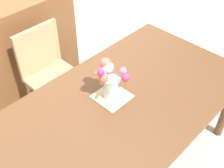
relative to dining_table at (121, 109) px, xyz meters
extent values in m
plane|color=#B7AD99|center=(0.00, 0.00, -0.65)|extent=(12.00, 12.00, 0.00)
cube|color=brown|center=(0.00, 0.00, 0.05)|extent=(1.88, 1.03, 0.04)
cylinder|color=brown|center=(0.86, 0.44, -0.31)|extent=(0.07, 0.07, 0.69)
cube|color=tan|center=(0.00, 0.78, -0.20)|extent=(0.42, 0.42, 0.04)
cylinder|color=tan|center=(0.18, 0.60, -0.43)|extent=(0.04, 0.04, 0.44)
cylinder|color=tan|center=(-0.18, 0.60, -0.43)|extent=(0.04, 0.04, 0.44)
cylinder|color=tan|center=(0.18, 0.96, -0.43)|extent=(0.04, 0.04, 0.44)
cylinder|color=tan|center=(-0.18, 0.96, -0.43)|extent=(0.04, 0.04, 0.44)
cube|color=tan|center=(0.00, 0.97, 0.03)|extent=(0.42, 0.04, 0.42)
cube|color=brown|center=(-0.16, 1.33, -0.15)|extent=(1.40, 0.44, 1.00)
sphere|color=#B7933D|center=(0.14, 1.10, 0.13)|extent=(0.04, 0.04, 0.04)
sphere|color=#B7933D|center=(0.14, 1.10, -0.27)|extent=(0.04, 0.04, 0.04)
cube|color=tan|center=(-0.01, 0.08, 0.08)|extent=(0.22, 0.22, 0.01)
cylinder|color=silver|center=(-0.01, 0.08, 0.16)|extent=(0.11, 0.11, 0.15)
sphere|color=#E55B4C|center=(-0.06, 0.11, 0.26)|extent=(0.07, 0.07, 0.07)
cylinder|color=#478438|center=(-0.06, 0.11, 0.24)|extent=(0.01, 0.01, 0.03)
sphere|color=#D12D66|center=(-0.09, 0.10, 0.33)|extent=(0.05, 0.05, 0.05)
cylinder|color=#478438|center=(-0.09, 0.10, 0.28)|extent=(0.01, 0.01, 0.11)
sphere|color=#D12D66|center=(0.01, -0.02, 0.30)|extent=(0.05, 0.05, 0.05)
cylinder|color=#478438|center=(0.01, -0.02, 0.26)|extent=(0.01, 0.01, 0.07)
sphere|color=#B266C6|center=(0.05, 0.04, 0.29)|extent=(0.05, 0.05, 0.05)
cylinder|color=#478438|center=(0.05, 0.04, 0.26)|extent=(0.01, 0.01, 0.07)
sphere|color=white|center=(-0.01, 0.12, 0.31)|extent=(0.07, 0.07, 0.07)
cylinder|color=#478438|center=(-0.01, 0.12, 0.27)|extent=(0.01, 0.01, 0.09)
sphere|color=#E55B4C|center=(-0.01, 0.14, 0.33)|extent=(0.08, 0.08, 0.08)
cylinder|color=#478438|center=(-0.01, 0.14, 0.28)|extent=(0.01, 0.01, 0.11)
sphere|color=#B266C6|center=(0.02, 0.14, 0.27)|extent=(0.06, 0.06, 0.06)
cylinder|color=#478438|center=(0.02, 0.14, 0.25)|extent=(0.01, 0.01, 0.05)
sphere|color=white|center=(-0.04, 0.13, 0.29)|extent=(0.05, 0.05, 0.05)
cylinder|color=#478438|center=(-0.04, 0.13, 0.26)|extent=(0.01, 0.01, 0.07)
ellipsoid|color=#478438|center=(-0.05, 0.15, 0.27)|extent=(0.06, 0.07, 0.02)
ellipsoid|color=#478438|center=(0.03, 0.13, 0.26)|extent=(0.06, 0.07, 0.02)
ellipsoid|color=#478438|center=(-0.08, 0.03, 0.25)|extent=(0.07, 0.06, 0.01)
camera|label=1|loc=(-1.05, -0.92, 1.49)|focal=47.13mm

